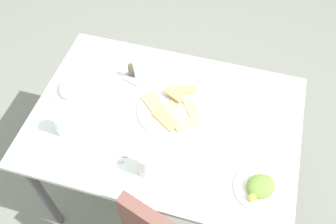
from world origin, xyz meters
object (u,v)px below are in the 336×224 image
at_px(dining_table, 165,129).
at_px(fork, 106,153).
at_px(spoon, 103,161).
at_px(salad_plate_greens, 74,88).
at_px(soda_can, 146,164).
at_px(paper_napkin, 104,158).
at_px(salad_plate_rice, 260,187).
at_px(drinking_glass, 62,124).
at_px(condiment_caddy, 134,74).
at_px(pide_platter, 173,109).

height_order(dining_table, fork, fork).
bearing_deg(spoon, salad_plate_greens, -63.50).
xyz_separation_m(soda_can, spoon, (0.19, 0.01, -0.06)).
bearing_deg(spoon, paper_napkin, -104.29).
bearing_deg(spoon, salad_plate_rice, 170.45).
bearing_deg(fork, salad_plate_rice, 169.57).
height_order(salad_plate_greens, soda_can, soda_can).
bearing_deg(soda_can, fork, -8.25).
distance_m(dining_table, salad_plate_greens, 0.48).
bearing_deg(drinking_glass, dining_table, -155.72).
xyz_separation_m(salad_plate_rice, fork, (0.65, 0.02, -0.01)).
distance_m(fork, condiment_caddy, 0.45).
distance_m(dining_table, drinking_glass, 0.47).
bearing_deg(drinking_glass, soda_can, 168.26).
bearing_deg(dining_table, salad_plate_rice, 153.96).
relative_size(soda_can, condiment_caddy, 1.11).
bearing_deg(pide_platter, soda_can, 86.33).
bearing_deg(drinking_glass, pide_platter, -150.68).
height_order(soda_can, condiment_caddy, soda_can).
height_order(soda_can, drinking_glass, soda_can).
distance_m(pide_platter, spoon, 0.40).
relative_size(salad_plate_rice, soda_can, 1.72).
bearing_deg(paper_napkin, fork, -90.00).
distance_m(pide_platter, fork, 0.37).
height_order(drinking_glass, paper_napkin, drinking_glass).
bearing_deg(salad_plate_rice, condiment_caddy, -32.26).
distance_m(dining_table, paper_napkin, 0.33).
relative_size(drinking_glass, spoon, 0.69).
xyz_separation_m(fork, spoon, (0.00, 0.04, 0.00)).
height_order(salad_plate_rice, drinking_glass, drinking_glass).
xyz_separation_m(salad_plate_greens, salad_plate_rice, (-0.93, 0.26, -0.00)).
xyz_separation_m(dining_table, pide_platter, (-0.02, -0.06, 0.09)).
relative_size(salad_plate_greens, spoon, 1.34).
distance_m(soda_can, paper_napkin, 0.20).
relative_size(dining_table, soda_can, 9.96).
distance_m(salad_plate_rice, soda_can, 0.46).
relative_size(pide_platter, drinking_glass, 2.75).
distance_m(paper_napkin, spoon, 0.02).
relative_size(salad_plate_greens, paper_napkin, 1.59).
bearing_deg(soda_can, salad_plate_rice, -174.25).
bearing_deg(condiment_caddy, spoon, 92.84).
bearing_deg(condiment_caddy, dining_table, 136.93).
bearing_deg(fork, dining_table, -140.38).
xyz_separation_m(salad_plate_rice, paper_napkin, (0.65, 0.04, -0.02)).
bearing_deg(dining_table, spoon, 55.42).
xyz_separation_m(dining_table, soda_can, (-0.00, 0.27, 0.14)).
height_order(paper_napkin, condiment_caddy, condiment_caddy).
xyz_separation_m(drinking_glass, condiment_caddy, (-0.19, -0.39, -0.03)).
xyz_separation_m(dining_table, spoon, (0.19, 0.28, 0.09)).
xyz_separation_m(dining_table, drinking_glass, (0.41, 0.19, 0.14)).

